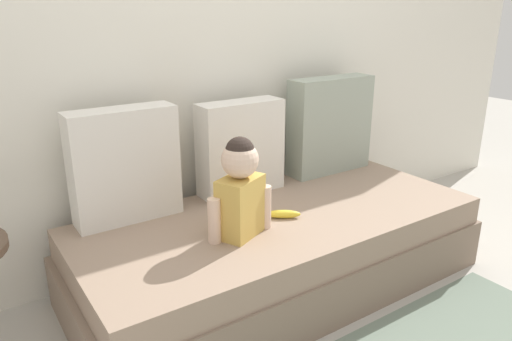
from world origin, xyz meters
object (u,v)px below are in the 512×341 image
object	(u,v)px
toddler	(240,187)
banana	(283,214)
throw_pillow_left	(125,165)
couch	(279,249)
throw_pillow_right	(330,125)
throw_pillow_center	(241,148)

from	to	relation	value
toddler	banana	size ratio (longest dim) A/B	2.66
throw_pillow_left	toddler	bearing A→B (deg)	-51.99
couch	throw_pillow_right	bearing A→B (deg)	29.36
couch	banana	size ratio (longest dim) A/B	12.15
throw_pillow_left	throw_pillow_right	xyz separation A→B (m)	(1.28, 0.00, 0.02)
throw_pillow_left	banana	size ratio (longest dim) A/B	3.16
throw_pillow_center	toddler	size ratio (longest dim) A/B	1.11
couch	throw_pillow_right	xyz separation A→B (m)	(0.64, 0.36, 0.49)
throw_pillow_left	toddler	world-z (taller)	throw_pillow_left
throw_pillow_center	throw_pillow_right	world-z (taller)	throw_pillow_right
throw_pillow_center	toddler	distance (m)	0.54
throw_pillow_left	throw_pillow_right	size ratio (longest dim) A/B	0.93
throw_pillow_left	banana	distance (m)	0.78
couch	throw_pillow_left	size ratio (longest dim) A/B	3.85
couch	toddler	xyz separation A→B (m)	(-0.29, -0.09, 0.43)
throw_pillow_center	throw_pillow_left	bearing A→B (deg)	180.00
throw_pillow_left	throw_pillow_center	world-z (taller)	throw_pillow_left
throw_pillow_center	throw_pillow_right	xyz separation A→B (m)	(0.64, 0.00, 0.04)
throw_pillow_right	toddler	bearing A→B (deg)	-154.10
throw_pillow_center	throw_pillow_right	size ratio (longest dim) A/B	0.87
throw_pillow_right	banana	xyz separation A→B (m)	(-0.66, -0.42, -0.27)
throw_pillow_right	banana	size ratio (longest dim) A/B	3.38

